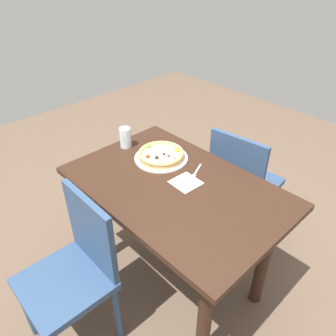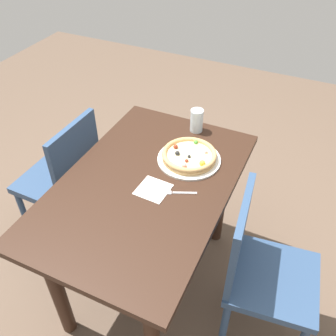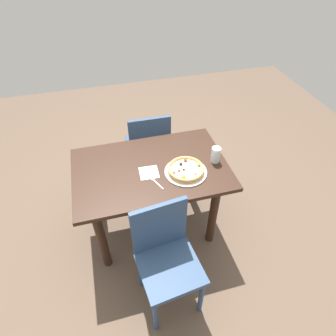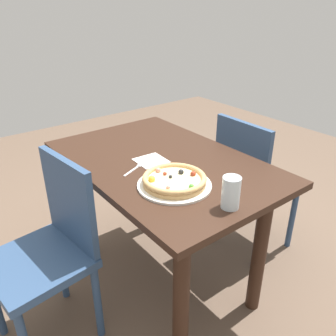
# 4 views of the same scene
# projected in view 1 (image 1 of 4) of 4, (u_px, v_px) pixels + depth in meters

# --- Properties ---
(ground_plane) EXTENTS (6.00, 6.00, 0.00)m
(ground_plane) POSITION_uv_depth(u_px,v_px,m) (174.00, 277.00, 2.17)
(ground_plane) COLOR brown
(dining_table) EXTENTS (1.17, 0.76, 0.76)m
(dining_table) POSITION_uv_depth(u_px,v_px,m) (175.00, 205.00, 1.82)
(dining_table) COLOR #331E14
(dining_table) RESTS_ON ground
(chair_near) EXTENTS (0.44, 0.44, 0.89)m
(chair_near) POSITION_uv_depth(u_px,v_px,m) (242.00, 183.00, 2.21)
(chair_near) COLOR navy
(chair_near) RESTS_ON ground
(chair_far) EXTENTS (0.41, 0.41, 0.89)m
(chair_far) POSITION_uv_depth(u_px,v_px,m) (75.00, 271.00, 1.62)
(chair_far) COLOR navy
(chair_far) RESTS_ON ground
(plate) EXTENTS (0.32, 0.32, 0.01)m
(plate) POSITION_uv_depth(u_px,v_px,m) (161.00, 158.00, 1.95)
(plate) COLOR silver
(plate) RESTS_ON dining_table
(pizza) EXTENTS (0.27, 0.27, 0.05)m
(pizza) POSITION_uv_depth(u_px,v_px,m) (161.00, 154.00, 1.94)
(pizza) COLOR tan
(pizza) RESTS_ON plate
(fork) EXTENTS (0.08, 0.16, 0.00)m
(fork) POSITION_uv_depth(u_px,v_px,m) (195.00, 173.00, 1.83)
(fork) COLOR silver
(fork) RESTS_ON dining_table
(drinking_glass) EXTENTS (0.07, 0.07, 0.13)m
(drinking_glass) POSITION_uv_depth(u_px,v_px,m) (125.00, 138.00, 2.04)
(drinking_glass) COLOR silver
(drinking_glass) RESTS_ON dining_table
(napkin) EXTENTS (0.15, 0.15, 0.00)m
(napkin) POSITION_uv_depth(u_px,v_px,m) (186.00, 182.00, 1.76)
(napkin) COLOR white
(napkin) RESTS_ON dining_table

